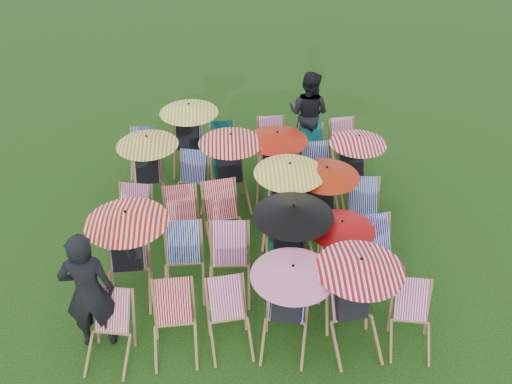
{
  "coord_description": "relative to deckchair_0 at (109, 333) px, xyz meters",
  "views": [
    {
      "loc": [
        -0.38,
        -7.52,
        6.41
      ],
      "look_at": [
        0.04,
        0.18,
        0.9
      ],
      "focal_mm": 40.0,
      "sensor_mm": 36.0,
      "label": 1
    }
  ],
  "objects": [
    {
      "name": "deckchair_15",
      "position": [
        2.6,
        2.46,
        0.29
      ],
      "size": [
        1.18,
        1.26,
        1.4
      ],
      "rotation": [
        0.0,
        0.0,
        -0.2
      ],
      "color": "#9C7148",
      "rests_on": "ground"
    },
    {
      "name": "person_rear",
      "position": [
        3.34,
        5.19,
        0.47
      ],
      "size": [
        1.12,
        1.05,
        1.83
      ],
      "primitive_type": "imported",
      "rotation": [
        0.0,
        0.0,
        2.61
      ],
      "color": "black",
      "rests_on": "ground"
    },
    {
      "name": "deckchair_24",
      "position": [
        -0.03,
        4.63,
        -0.04
      ],
      "size": [
        0.56,
        0.77,
        0.82
      ],
      "rotation": [
        0.0,
        0.0,
        0.01
      ],
      "color": "#9C7148",
      "rests_on": "ground"
    },
    {
      "name": "deckchair_7",
      "position": [
        0.94,
        1.28,
        0.04
      ],
      "size": [
        0.66,
        0.91,
        0.97
      ],
      "rotation": [
        0.0,
        0.0,
        0.02
      ],
      "color": "#9C7148",
      "rests_on": "ground"
    },
    {
      "name": "deckchair_26",
      "position": [
        1.56,
        4.72,
        -0.02
      ],
      "size": [
        0.57,
        0.79,
        0.85
      ],
      "rotation": [
        0.0,
        0.0,
        0.01
      ],
      "color": "#9C7148",
      "rests_on": "ground"
    },
    {
      "name": "deckchair_8",
      "position": [
        1.64,
        1.19,
        0.05
      ],
      "size": [
        0.7,
        0.95,
        1.0
      ],
      "rotation": [
        0.0,
        0.0,
        -0.04
      ],
      "color": "#9C7148",
      "rests_on": "ground"
    },
    {
      "name": "deckchair_11",
      "position": [
        3.97,
        1.27,
        0.04
      ],
      "size": [
        0.79,
        0.99,
        0.97
      ],
      "rotation": [
        0.0,
        0.0,
        0.18
      ],
      "color": "#9C7148",
      "rests_on": "ground"
    },
    {
      "name": "deckchair_20",
      "position": [
        1.7,
        3.5,
        0.28
      ],
      "size": [
        1.16,
        1.26,
        1.38
      ],
      "rotation": [
        0.0,
        0.0,
        0.2
      ],
      "color": "#9C7148",
      "rests_on": "ground"
    },
    {
      "name": "deckchair_23",
      "position": [
        4.01,
        3.57,
        0.21
      ],
      "size": [
        1.05,
        1.11,
        1.24
      ],
      "rotation": [
        0.0,
        0.0,
        0.08
      ],
      "color": "#9C7148",
      "rests_on": "ground"
    },
    {
      "name": "deckchair_0",
      "position": [
        0.0,
        0.0,
        0.0
      ],
      "size": [
        0.72,
        0.91,
        0.9
      ],
      "rotation": [
        0.0,
        0.0,
        -0.17
      ],
      "color": "#9C7148",
      "rests_on": "ground"
    },
    {
      "name": "deckchair_18",
      "position": [
        0.18,
        3.6,
        0.25
      ],
      "size": [
        1.12,
        1.17,
        1.33
      ],
      "rotation": [
        0.0,
        0.0,
        0.04
      ],
      "color": "#9C7148",
      "rests_on": "ground"
    },
    {
      "name": "deckchair_14",
      "position": [
        1.56,
        2.35,
        0.04
      ],
      "size": [
        0.8,
        1.0,
        0.98
      ],
      "rotation": [
        0.0,
        0.0,
        0.18
      ],
      "color": "#9C7148",
      "rests_on": "ground"
    },
    {
      "name": "person_left",
      "position": [
        -0.23,
        0.27,
        0.51
      ],
      "size": [
        0.73,
        0.5,
        1.92
      ],
      "primitive_type": "imported",
      "rotation": [
        0.0,
        0.0,
        3.2
      ],
      "color": "black",
      "rests_on": "ground"
    },
    {
      "name": "deckchair_6",
      "position": [
        0.13,
        1.23,
        0.32
      ],
      "size": [
        1.22,
        1.29,
        1.45
      ],
      "rotation": [
        0.0,
        0.0,
        0.06
      ],
      "color": "#9C7148",
      "rests_on": "ground"
    },
    {
      "name": "deckchair_2",
      "position": [
        1.62,
        0.14,
        -0.0
      ],
      "size": [
        0.7,
        0.9,
        0.9
      ],
      "rotation": [
        0.0,
        0.0,
        0.14
      ],
      "color": "#9C7148",
      "rests_on": "ground"
    },
    {
      "name": "deckchair_19",
      "position": [
        0.96,
        3.53,
        -0.0
      ],
      "size": [
        0.75,
        0.92,
        0.89
      ],
      "rotation": [
        0.0,
        0.0,
        -0.21
      ],
      "color": "#9C7148",
      "rests_on": "ground"
    },
    {
      "name": "deckchair_5",
      "position": [
        4.11,
        -0.01,
        -0.01
      ],
      "size": [
        0.7,
        0.88,
        0.87
      ],
      "rotation": [
        0.0,
        0.0,
        -0.17
      ],
      "color": "#9C7148",
      "rests_on": "ground"
    },
    {
      "name": "deckchair_27",
      "position": [
        2.58,
        4.66,
        0.02
      ],
      "size": [
        0.69,
        0.91,
        0.94
      ],
      "rotation": [
        0.0,
        0.0,
        0.08
      ],
      "color": "#9C7148",
      "rests_on": "ground"
    },
    {
      "name": "deckchair_22",
      "position": [
        3.33,
        3.49,
        0.05
      ],
      "size": [
        0.74,
        0.97,
        0.99
      ],
      "rotation": [
        0.0,
        0.0,
        0.09
      ],
      "color": "#9C7148",
      "rests_on": "ground"
    },
    {
      "name": "deckchair_21",
      "position": [
        2.51,
        3.62,
        0.26
      ],
      "size": [
        1.13,
        1.19,
        1.34
      ],
      "rotation": [
        0.0,
        0.0,
        -0.11
      ],
      "color": "#9C7148",
      "rests_on": "ground"
    },
    {
      "name": "deckchair_12",
      "position": [
        0.01,
        2.39,
        0.02
      ],
      "size": [
        0.77,
        0.96,
        0.94
      ],
      "rotation": [
        0.0,
        0.0,
        -0.18
      ],
      "color": "#9C7148",
      "rests_on": "ground"
    },
    {
      "name": "deckchair_3",
      "position": [
        2.41,
        0.12,
        0.26
      ],
      "size": [
        1.13,
        1.21,
        1.34
      ],
      "rotation": [
        0.0,
        0.0,
        -0.21
      ],
      "color": "#9C7148",
      "rests_on": "ground"
    },
    {
      "name": "deckchair_1",
      "position": [
        0.87,
        0.08,
        0.02
      ],
      "size": [
        0.66,
        0.89,
        0.93
      ],
      "rotation": [
        0.0,
        0.0,
        0.06
      ],
      "color": "#9C7148",
      "rests_on": "ground"
    },
    {
      "name": "deckchair_28",
      "position": [
        3.37,
        4.6,
        -0.03
      ],
      "size": [
        0.56,
        0.78,
        0.83
      ],
      "rotation": [
        0.0,
        0.0,
        0.01
      ],
      "color": "#9C7148",
      "rests_on": "ground"
    },
    {
      "name": "deckchair_13",
      "position": [
        0.87,
        2.3,
        0.02
      ],
      "size": [
        0.71,
        0.93,
        0.94
      ],
      "rotation": [
        0.0,
        0.0,
        0.11
      ],
      "color": "#9C7148",
      "rests_on": "ground"
    },
    {
      "name": "deckchair_4",
      "position": [
        3.33,
        0.1,
        0.3
      ],
      "size": [
        1.19,
        1.28,
        1.41
      ],
      "rotation": [
        0.0,
        0.0,
        0.14
      ],
      "color": "#9C7148",
      "rests_on": "ground"
    },
    {
      "name": "deckchair_29",
      "position": [
        4.05,
        4.68,
        -0.01
      ],
      "size": [
        0.65,
        0.86,
        0.88
      ],
      "rotation": [
        0.0,
        0.0,
        0.09
      ],
      "color": "#9C7148",
      "rests_on": "ground"
    },
    {
      "name": "deckchair_16",
      "position": [
        3.25,
        2.44,
        0.24
      ],
      "size": [
        1.11,
        1.18,
        1.31
      ],
      "rotation": [
        0.0,
        0.0,
        0.12
      ],
      "color": "#9C7148",
      "rests_on": "ground"
    },
    {
      "name": "deckchair_10",
      "position": [
        3.27,
        1.19,
        0.18
      ],
      "size": [
        1.01,
        1.06,
        1.19
      ],
      "rotation": [
        0.0,
        0.0,
        -0.09
      ],
      "color": "#9C7148",
      "rests_on": "ground"
    },
    {
      "name": "deckchair_9",
      "position": [
        2.56,
        1.27,
        0.31
      ],
      "size": [
        1.21,
        1.28,
        1.43
      ],
      "rotation": [
        0.0,
        0.0,
        0.08
      ],
      "color": "#9C7148",
      "rests_on": "ground"
    },
    {
      "name": "deckchair_17",
      "position": [
        3.96,
        2.39,
        0.02
      ],
      "size": [
        0.67,
        0.9,
        0.94
      ],
      "rotation": [
        0.0,
        0.0,
        -0.07
      ],
      "color": "#9C7148",
      "rests_on": "ground"
    },
    {
      "name": "ground",
      "position": [
        2.07,
        2.32,
        -0.45
      ],
      "size": [
        100.0,
        100.0,
        0.0
      ],
      "primitive_type": "plane",
      "color": "black",
      "rests_on": "ground"
    },
    {
      "name": "deckchair_25",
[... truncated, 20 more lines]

